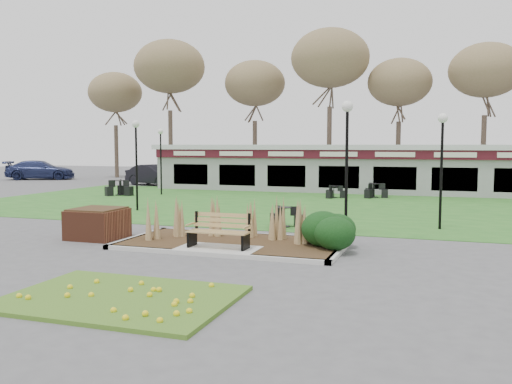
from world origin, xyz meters
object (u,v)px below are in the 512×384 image
(bistro_set_b, at_px, (334,194))
(car_black, at_px, (154,175))
(bistro_set_a, at_px, (120,190))
(park_bench, at_px, (220,230))
(lamp_post_mid_right, at_px, (442,145))
(car_silver, at_px, (197,172))
(brick_planter, at_px, (98,223))
(lamp_post_far_left, at_px, (161,147))
(lamp_post_near_right, at_px, (347,138))
(food_pavilion, at_px, (343,168))
(bistro_set_c, at_px, (284,220))
(bistro_set_d, at_px, (374,193))
(car_blue, at_px, (40,170))
(lamp_post_mid_left, at_px, (136,145))

(bistro_set_b, bearing_deg, car_black, 160.02)
(bistro_set_a, relative_size, bistro_set_b, 1.35)
(park_bench, bearing_deg, lamp_post_mid_right, 46.67)
(park_bench, height_order, car_silver, car_silver)
(brick_planter, height_order, lamp_post_far_left, lamp_post_far_left)
(bistro_set_b, relative_size, car_silver, 0.31)
(bistro_set_a, bearing_deg, car_black, 104.68)
(lamp_post_near_right, height_order, car_black, lamp_post_near_right)
(food_pavilion, xyz_separation_m, lamp_post_far_left, (-9.66, -5.24, 1.31))
(brick_planter, bearing_deg, lamp_post_near_right, 23.15)
(bistro_set_c, bearing_deg, bistro_set_b, 91.50)
(bistro_set_c, xyz_separation_m, car_silver, (-13.57, 22.00, 0.40))
(bistro_set_d, xyz_separation_m, car_blue, (-28.26, 7.04, 0.52))
(lamp_post_far_left, height_order, bistro_set_d, lamp_post_far_left)
(bistro_set_a, height_order, car_blue, car_blue)
(park_bench, bearing_deg, bistro_set_a, 131.36)
(bistro_set_b, height_order, car_blue, car_blue)
(food_pavilion, xyz_separation_m, bistro_set_d, (2.26, -3.14, -1.20))
(lamp_post_mid_left, distance_m, car_blue, 25.12)
(car_black, bearing_deg, lamp_post_near_right, -118.88)
(park_bench, xyz_separation_m, bistro_set_b, (0.19, 15.73, -0.35))
(lamp_post_mid_right, height_order, bistro_set_b, lamp_post_mid_right)
(lamp_post_far_left, height_order, car_silver, lamp_post_far_left)
(bistro_set_a, relative_size, car_silver, 0.42)
(lamp_post_far_left, height_order, bistro_set_b, lamp_post_far_left)
(lamp_post_mid_left, distance_m, bistro_set_c, 8.32)
(food_pavilion, height_order, lamp_post_mid_left, lamp_post_mid_left)
(lamp_post_mid_right, height_order, car_silver, lamp_post_mid_right)
(bistro_set_d, bearing_deg, park_bench, -97.77)
(brick_planter, xyz_separation_m, bistro_set_d, (6.66, 15.82, -0.20))
(park_bench, height_order, bistro_set_a, park_bench)
(brick_planter, distance_m, lamp_post_mid_right, 11.59)
(lamp_post_mid_left, relative_size, car_black, 0.88)
(bistro_set_a, relative_size, car_blue, 0.29)
(park_bench, height_order, food_pavilion, food_pavilion)
(bistro_set_a, bearing_deg, lamp_post_near_right, -33.10)
(bistro_set_a, distance_m, bistro_set_d, 14.32)
(lamp_post_mid_left, relative_size, bistro_set_b, 3.31)
(food_pavilion, height_order, lamp_post_mid_right, lamp_post_mid_right)
(bistro_set_d, xyz_separation_m, car_black, (-15.89, 4.18, 0.47))
(bistro_set_c, bearing_deg, car_silver, 121.67)
(bistro_set_b, bearing_deg, lamp_post_mid_right, -60.68)
(bistro_set_d, distance_m, car_blue, 29.13)
(lamp_post_mid_left, bearing_deg, brick_planter, -68.69)
(lamp_post_mid_left, height_order, lamp_post_far_left, lamp_post_mid_left)
(bistro_set_c, height_order, car_blue, car_blue)
(lamp_post_near_right, distance_m, car_black, 23.70)
(bistro_set_c, xyz_separation_m, car_blue, (-26.48, 18.87, 0.54))
(lamp_post_near_right, relative_size, car_silver, 1.12)
(lamp_post_near_right, xyz_separation_m, lamp_post_mid_right, (2.87, 2.17, -0.24))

